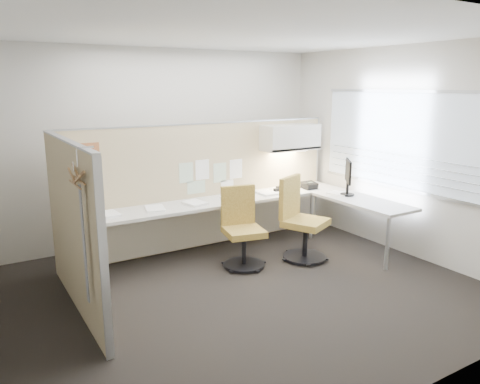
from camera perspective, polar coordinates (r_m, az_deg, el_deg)
floor at (r=5.37m, az=-1.51°, el=-12.25°), size 5.50×4.50×0.01m
ceiling at (r=4.89m, az=-1.72°, el=19.08°), size 5.50×4.50×0.01m
wall_back at (r=6.96m, az=-10.92°, el=5.43°), size 5.50×0.02×2.80m
wall_front at (r=3.24m, az=18.69°, el=-3.55°), size 5.50×0.02×2.80m
wall_right at (r=6.73m, az=19.22°, el=4.69°), size 0.02×4.50×2.80m
window_pane at (r=6.69m, az=19.18°, el=5.95°), size 0.01×2.80×1.30m
partition_back at (r=6.68m, az=-4.33°, el=0.75°), size 4.10×0.06×1.75m
partition_left at (r=5.01m, az=-19.64°, el=-4.15°), size 0.06×2.20×1.75m
desk at (r=6.53m, az=0.60°, el=-1.98°), size 4.00×2.07×0.73m
overhead_bin at (r=7.12m, az=6.15°, el=6.64°), size 0.90×0.36×0.38m
task_light_strip at (r=7.14m, az=6.10°, el=4.97°), size 0.60×0.06×0.02m
pinned_papers at (r=6.66m, az=-3.61°, el=2.10°), size 1.01×0.00×0.47m
poster at (r=6.01m, az=-18.00°, el=4.06°), size 0.28×0.00×0.35m
chair_left at (r=5.99m, az=0.24°, el=-4.67°), size 0.56×0.57×1.01m
chair_right at (r=6.26m, az=7.35°, el=-3.62°), size 0.68×0.69×1.09m
monitor at (r=6.82m, az=13.04°, el=2.00°), size 0.32×0.40×0.51m
phone at (r=7.21m, az=8.44°, el=0.79°), size 0.21×0.20×0.12m
stapler at (r=7.00m, az=4.59°, el=0.30°), size 0.15×0.07×0.05m
tape_dispenser at (r=7.08m, az=4.85°, el=0.48°), size 0.10×0.06×0.06m
coat_hook at (r=4.14m, az=-19.11°, el=0.18°), size 0.18×0.45×1.35m
paper_stack_0 at (r=5.91m, az=-15.77°, el=-2.62°), size 0.25×0.31×0.03m
paper_stack_1 at (r=6.06m, az=-10.33°, el=-2.00°), size 0.30×0.35×0.02m
paper_stack_2 at (r=6.23m, az=-5.53°, el=-1.38°), size 0.28×0.34×0.04m
paper_stack_3 at (r=6.54m, az=-1.11°, el=-0.71°), size 0.24×0.31×0.02m
paper_stack_4 at (r=6.82m, az=3.31°, el=-0.12°), size 0.24×0.31×0.03m
paper_stack_5 at (r=6.94m, az=12.02°, el=-0.18°), size 0.29×0.35×0.02m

